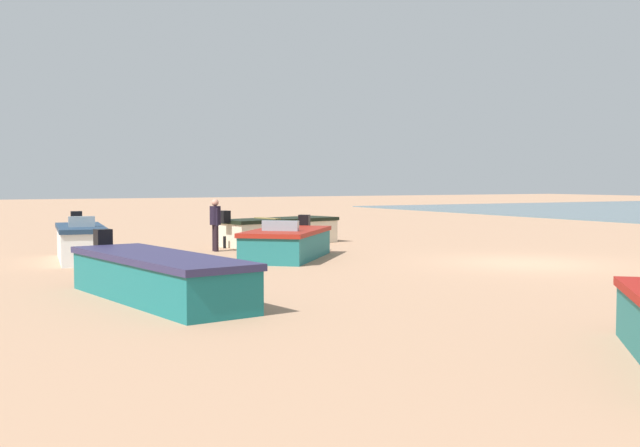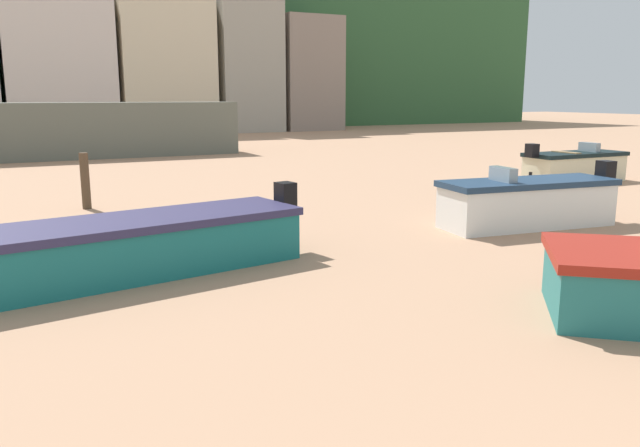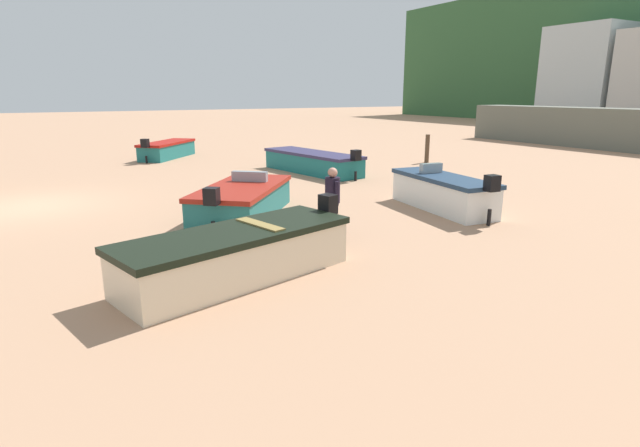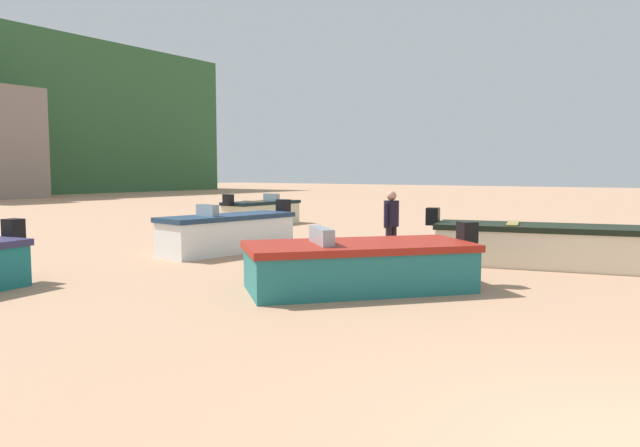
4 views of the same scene
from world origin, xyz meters
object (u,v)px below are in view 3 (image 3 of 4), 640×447
at_px(boat_teal_3, 313,162).
at_px(beach_walker_foreground, 332,197).
at_px(boat_cream_1, 238,254).
at_px(mooring_post_mid_beach, 427,149).
at_px(boat_teal_5, 243,200).
at_px(boat_white_4, 443,192).
at_px(boat_teal_2, 167,150).

xyz_separation_m(boat_teal_3, beach_walker_foreground, (8.67, -4.25, 0.52)).
height_order(boat_cream_1, mooring_post_mid_beach, mooring_post_mid_beach).
relative_size(boat_teal_3, beach_walker_foreground, 3.33).
distance_m(boat_teal_3, boat_teal_5, 7.71).
distance_m(boat_cream_1, boat_teal_5, 4.80).
height_order(boat_white_4, mooring_post_mid_beach, mooring_post_mid_beach).
xyz_separation_m(boat_teal_2, boat_white_4, (15.62, 4.09, 0.07)).
distance_m(boat_teal_2, mooring_post_mid_beach, 12.99).
bearing_deg(boat_teal_3, boat_teal_2, 108.61).
distance_m(boat_cream_1, boat_teal_2, 18.16).
bearing_deg(boat_teal_5, mooring_post_mid_beach, 66.47).
height_order(boat_teal_2, beach_walker_foreground, beach_walker_foreground).
xyz_separation_m(boat_teal_3, boat_white_4, (7.78, -0.05, 0.06)).
xyz_separation_m(boat_cream_1, mooring_post_mid_beach, (-10.06, 13.27, 0.20)).
bearing_deg(boat_white_4, mooring_post_mid_beach, 58.17).
height_order(boat_cream_1, beach_walker_foreground, beach_walker_foreground).
bearing_deg(boat_teal_5, beach_walker_foreground, -31.15).
xyz_separation_m(boat_cream_1, beach_walker_foreground, (-1.42, 2.81, 0.49)).
bearing_deg(boat_white_4, boat_cream_1, -154.77).
height_order(boat_teal_3, mooring_post_mid_beach, mooring_post_mid_beach).
height_order(boat_teal_2, boat_teal_5, boat_teal_2).
xyz_separation_m(boat_white_4, boat_teal_5, (-2.14, -5.22, -0.07)).
height_order(mooring_post_mid_beach, beach_walker_foreground, beach_walker_foreground).
xyz_separation_m(boat_teal_5, beach_walker_foreground, (3.03, 1.01, 0.53)).
relative_size(boat_white_4, boat_teal_5, 0.98).
bearing_deg(beach_walker_foreground, mooring_post_mid_beach, -45.90).
xyz_separation_m(boat_cream_1, boat_white_4, (-2.30, 7.02, 0.04)).
relative_size(boat_cream_1, boat_teal_5, 1.14).
xyz_separation_m(boat_teal_3, boat_teal_5, (5.63, -5.26, -0.01)).
distance_m(mooring_post_mid_beach, beach_walker_foreground, 13.57).
distance_m(boat_teal_5, beach_walker_foreground, 3.24).
bearing_deg(boat_teal_3, mooring_post_mid_beach, -9.39).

